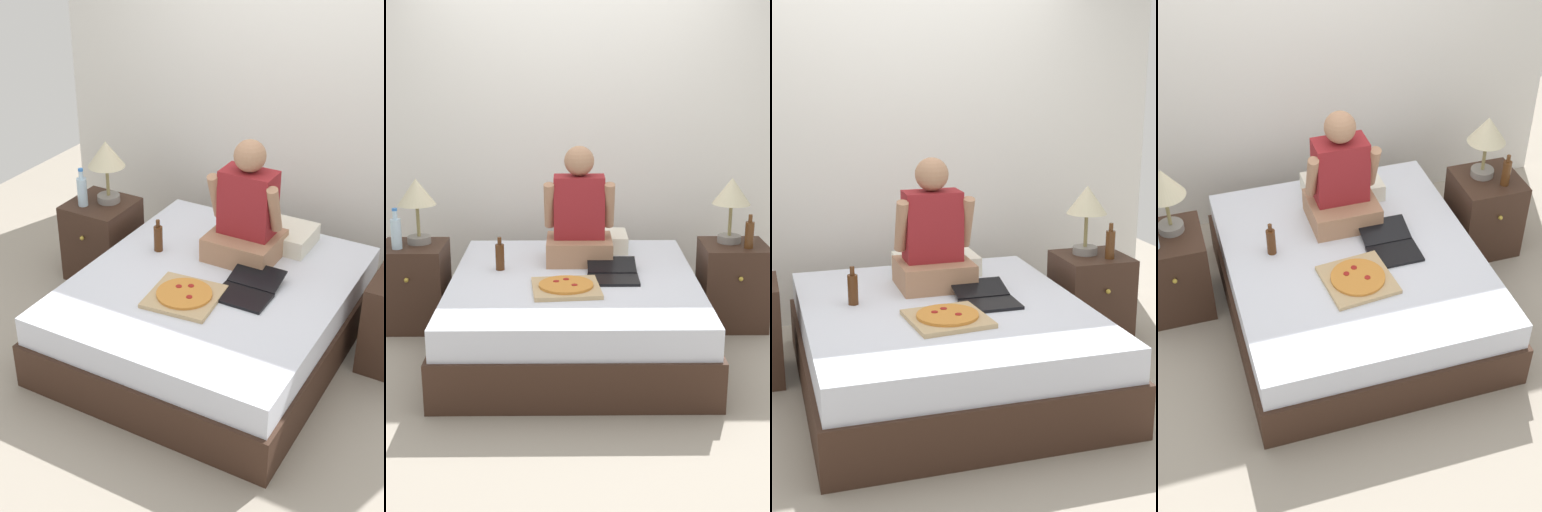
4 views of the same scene
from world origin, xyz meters
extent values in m
plane|color=#9E9384|center=(0.00, 0.00, 0.00)|extent=(5.84, 5.84, 0.00)
cube|color=silver|center=(0.00, 1.29, 1.25)|extent=(3.84, 0.12, 2.50)
cube|color=#382319|center=(0.00, 0.00, 0.14)|extent=(1.60, 1.86, 0.29)
cube|color=silver|center=(0.00, 0.00, 0.38)|extent=(1.55, 1.80, 0.18)
cube|color=#382319|center=(-1.10, 0.38, 0.29)|extent=(0.44, 0.44, 0.58)
sphere|color=gold|center=(-1.10, 0.14, 0.41)|extent=(0.03, 0.03, 0.03)
cylinder|color=gray|center=(-1.06, 0.43, 0.61)|extent=(0.16, 0.16, 0.05)
cylinder|color=olive|center=(-1.06, 0.43, 0.74)|extent=(0.02, 0.02, 0.22)
cone|color=beige|center=(-1.06, 0.43, 0.94)|extent=(0.26, 0.26, 0.18)
cylinder|color=silver|center=(-1.18, 0.29, 0.68)|extent=(0.07, 0.07, 0.20)
cylinder|color=silver|center=(-1.18, 0.29, 0.81)|extent=(0.03, 0.03, 0.06)
cylinder|color=blue|center=(-1.18, 0.29, 0.85)|extent=(0.04, 0.04, 0.02)
cube|color=#382319|center=(1.10, 0.38, 0.29)|extent=(0.44, 0.44, 0.58)
sphere|color=gold|center=(1.10, 0.14, 0.41)|extent=(0.03, 0.03, 0.03)
cylinder|color=gray|center=(1.07, 0.43, 0.61)|extent=(0.16, 0.16, 0.05)
cylinder|color=olive|center=(1.07, 0.43, 0.74)|extent=(0.02, 0.02, 0.22)
cone|color=beige|center=(1.07, 0.43, 0.94)|extent=(0.26, 0.26, 0.18)
cylinder|color=#512D14|center=(1.17, 0.28, 0.67)|extent=(0.06, 0.06, 0.18)
cylinder|color=#512D14|center=(1.17, 0.28, 0.79)|extent=(0.03, 0.03, 0.05)
cube|color=silver|center=(0.12, 0.65, 0.53)|extent=(0.52, 0.34, 0.12)
cube|color=#A37556|center=(0.04, 0.36, 0.55)|extent=(0.44, 0.40, 0.16)
cube|color=maroon|center=(0.04, 0.39, 0.84)|extent=(0.34, 0.20, 0.42)
sphere|color=#A37556|center=(0.04, 0.39, 1.15)|extent=(0.20, 0.20, 0.20)
cylinder|color=#A37556|center=(-0.16, 0.34, 0.86)|extent=(0.07, 0.18, 0.32)
cylinder|color=#A37556|center=(0.24, 0.34, 0.86)|extent=(0.07, 0.18, 0.32)
cube|color=black|center=(0.24, -0.09, 0.48)|extent=(0.32, 0.22, 0.02)
cube|color=black|center=(0.24, 0.11, 0.52)|extent=(0.31, 0.20, 0.06)
cube|color=tan|center=(-0.05, -0.26, 0.49)|extent=(0.44, 0.44, 0.03)
cylinder|color=#CC7F33|center=(-0.05, -0.26, 0.51)|extent=(0.33, 0.33, 0.02)
cylinder|color=maroon|center=(-0.11, -0.22, 0.52)|extent=(0.04, 0.04, 0.00)
cylinder|color=maroon|center=(0.00, -0.29, 0.52)|extent=(0.04, 0.04, 0.00)
cylinder|color=maroon|center=(-0.05, -0.18, 0.52)|extent=(0.04, 0.04, 0.00)
cylinder|color=#4C2811|center=(-0.48, 0.16, 0.56)|extent=(0.06, 0.06, 0.17)
cylinder|color=#4C2811|center=(-0.48, 0.16, 0.67)|extent=(0.03, 0.03, 0.05)
camera|label=1|loc=(1.70, -3.28, 2.75)|focal=50.00mm
camera|label=2|loc=(-0.02, -4.31, 1.86)|focal=50.00mm
camera|label=3|loc=(-0.98, -3.66, 1.75)|focal=50.00mm
camera|label=4|loc=(-1.03, -3.28, 3.33)|focal=50.00mm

